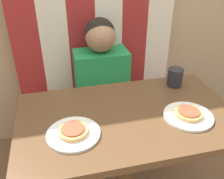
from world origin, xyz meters
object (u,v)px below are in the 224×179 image
at_px(plate_right, 188,116).
at_px(pizza_left, 73,131).
at_px(plate_left, 73,134).
at_px(drinking_cup, 175,77).
at_px(pizza_right, 189,113).
at_px(person, 101,64).

height_order(plate_right, pizza_left, pizza_left).
distance_m(plate_left, pizza_left, 0.02).
bearing_deg(drinking_cup, pizza_right, -103.64).
distance_m(pizza_left, pizza_right, 0.51).
relative_size(plate_left, pizza_left, 1.79).
xyz_separation_m(plate_right, pizza_right, (-0.00, 0.00, 0.02)).
relative_size(plate_right, pizza_right, 1.79).
xyz_separation_m(plate_right, drinking_cup, (0.07, 0.29, 0.04)).
bearing_deg(pizza_left, plate_right, -0.00).
distance_m(plate_right, pizza_right, 0.02).
height_order(plate_left, pizza_right, pizza_right).
relative_size(person, plate_right, 2.75).
height_order(person, pizza_left, person).
bearing_deg(drinking_cup, plate_right, -103.64).
xyz_separation_m(pizza_right, drinking_cup, (0.07, 0.29, 0.03)).
bearing_deg(pizza_right, person, 109.97).
distance_m(plate_left, pizza_right, 0.51).
bearing_deg(plate_right, person, 109.97).
bearing_deg(plate_left, drinking_cup, 26.14).
relative_size(person, plate_left, 2.75).
xyz_separation_m(plate_right, pizza_left, (-0.51, 0.00, 0.02)).
bearing_deg(plate_left, pizza_right, 0.00).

